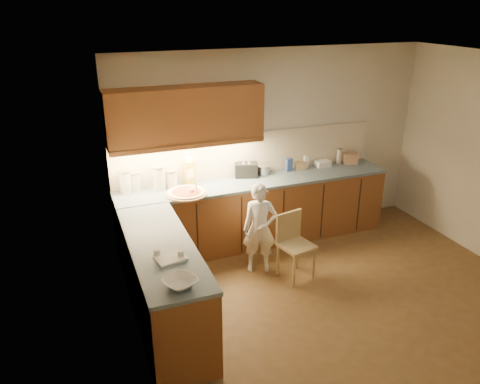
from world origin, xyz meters
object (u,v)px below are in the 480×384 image
(pizza_on_board, at_px, (187,193))
(toaster, at_px, (246,170))
(child, at_px, (260,228))
(wooden_chair, at_px, (293,241))
(oil_jug, at_px, (189,172))

(pizza_on_board, bearing_deg, toaster, 19.57)
(child, bearing_deg, wooden_chair, -20.27)
(pizza_on_board, distance_m, child, 1.01)
(child, distance_m, toaster, 1.00)
(toaster, bearing_deg, pizza_on_board, -142.49)
(pizza_on_board, xyz_separation_m, oil_jug, (0.13, 0.33, 0.15))
(wooden_chair, height_order, toaster, toaster)
(child, distance_m, wooden_chair, 0.43)
(oil_jug, bearing_deg, pizza_on_board, -111.37)
(wooden_chair, bearing_deg, toaster, 85.91)
(pizza_on_board, height_order, toaster, pizza_on_board)
(child, distance_m, oil_jug, 1.20)
(pizza_on_board, height_order, oil_jug, oil_jug)
(oil_jug, bearing_deg, wooden_chair, -50.12)
(child, xyz_separation_m, oil_jug, (-0.63, 0.88, 0.52))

